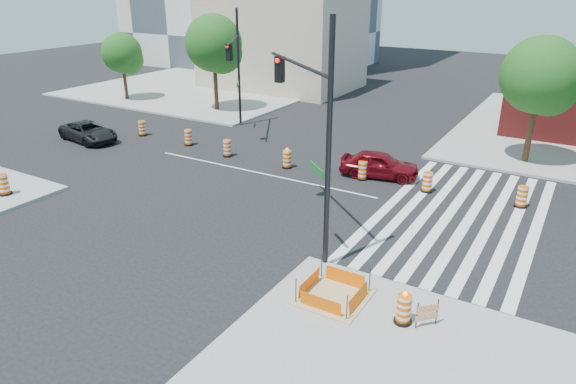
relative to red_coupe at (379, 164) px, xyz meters
name	(u,v)px	position (x,y,z in m)	size (l,w,h in m)	color
ground	(259,173)	(-5.93, -2.83, -0.71)	(120.00, 120.00, 0.00)	black
sidewalk_nw	(210,87)	(-23.93, 15.17, -0.64)	(22.00, 22.00, 0.15)	gray
crosswalk_east	(459,216)	(5.02, -2.83, -0.71)	(6.75, 13.50, 0.01)	silver
lane_centerline	(259,173)	(-5.93, -2.83, -0.71)	(14.00, 0.12, 0.01)	silver
excavation_pit	(333,296)	(3.07, -11.83, -0.49)	(2.20, 2.20, 0.90)	tan
beige_midrise	(282,35)	(-17.93, 19.17, 4.29)	(14.00, 10.00, 10.00)	tan
red_coupe	(379,164)	(0.00, 0.00, 0.00)	(1.68, 4.19, 1.43)	#5B0710
dark_suv	(88,132)	(-19.04, -3.52, -0.08)	(2.10, 4.55, 1.27)	black
signal_pole_se	(310,114)	(0.39, -8.67, 4.65)	(5.11, 4.45, 8.76)	black
signal_pole_nw	(236,60)	(-11.99, 3.57, 4.21)	(3.18, 5.32, 8.03)	black
pit_drum	(404,310)	(5.49, -11.93, -0.11)	(0.56, 0.56, 1.10)	black
sw_corner_drum	(4,185)	(-14.66, -12.11, -0.08)	(0.61, 0.61, 1.04)	black
barricade	(427,313)	(6.16, -11.75, -0.07)	(0.54, 0.58, 0.89)	#DF5004
tree_north_a	(123,55)	(-26.40, 6.70, 3.19)	(3.42, 3.42, 5.82)	#382314
tree_north_b	(214,47)	(-17.08, 7.71, 4.38)	(4.46, 4.46, 7.59)	#382314
tree_north_c	(541,80)	(6.52, 6.54, 4.13)	(4.25, 4.25, 7.22)	#382314
median_drum_0	(142,129)	(-16.96, -0.75, -0.23)	(0.60, 0.60, 1.02)	black
median_drum_1	(188,138)	(-12.74, -0.83, -0.23)	(0.60, 0.60, 1.02)	black
median_drum_2	(227,149)	(-9.20, -1.37, -0.23)	(0.60, 0.60, 1.02)	black
median_drum_3	(287,159)	(-5.03, -1.29, -0.22)	(0.60, 0.60, 1.18)	black
median_drum_4	(363,171)	(-0.61, -0.82, -0.23)	(0.60, 0.60, 1.02)	black
median_drum_5	(427,183)	(2.86, -0.76, -0.23)	(0.60, 0.60, 1.02)	black
median_drum_6	(522,197)	(7.23, -0.35, -0.23)	(0.60, 0.60, 1.02)	black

